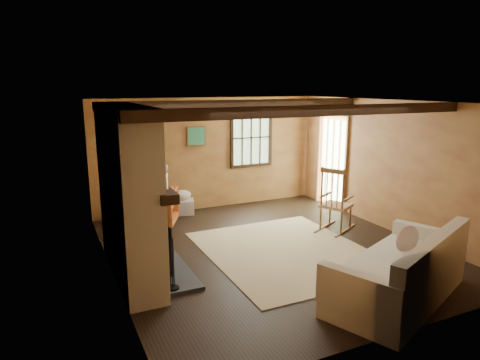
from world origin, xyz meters
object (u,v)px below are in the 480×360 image
rocking_chair (335,204)px  armchair (154,208)px  sofa (402,275)px  laundry_basket (182,207)px  fireplace (130,200)px

rocking_chair → armchair: 3.41m
rocking_chair → sofa: 2.66m
sofa → armchair: sofa is taller
sofa → laundry_basket: size_ratio=4.90×
sofa → rocking_chair: bearing=48.3°
fireplace → sofa: fireplace is taller
laundry_basket → armchair: 0.96m
sofa → armchair: size_ratio=3.00×
armchair → fireplace: bearing=3.7°
fireplace → laundry_basket: fireplace is taller
fireplace → rocking_chair: bearing=5.2°
armchair → sofa: bearing=52.9°
sofa → laundry_basket: sofa is taller
rocking_chair → sofa: size_ratio=0.49×
rocking_chair → laundry_basket: rocking_chair is taller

